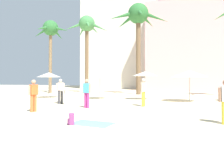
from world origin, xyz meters
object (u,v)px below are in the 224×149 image
Objects in this scene: cafe_umbrella_0 at (100,76)px; person_mid_left at (143,91)px; palm_tree_far_left at (138,20)px; palm_tree_center at (87,29)px; person_mid_right at (61,90)px; cafe_umbrella_3 at (145,74)px; person_mid_center at (34,94)px; backpack at (71,119)px; palm_tree_right at (51,32)px; person_near_right at (87,92)px; beach_towel at (92,123)px; cafe_umbrella_1 at (189,74)px; cafe_umbrella_4 at (49,75)px.

person_mid_left is at bearing -45.62° from cafe_umbrella_0.
palm_tree_far_left is 1.05× the size of palm_tree_center.
person_mid_right is 5.92m from person_mid_left.
palm_tree_far_left is 7.23m from palm_tree_center.
cafe_umbrella_3 is at bearing 106.95° from person_mid_left.
palm_tree_center is 18.67m from person_mid_center.
person_mid_center is (-3.35, 2.51, 0.74)m from backpack.
cafe_umbrella_0 is 5.41× the size of backpack.
cafe_umbrella_0 is at bearing -106.25° from backpack.
cafe_umbrella_3 reaches higher than cafe_umbrella_0.
person_near_right is (10.25, -13.23, -7.16)m from palm_tree_right.
person_near_right is (-1.54, -13.14, -8.00)m from palm_tree_far_left.
cafe_umbrella_0 is (-2.59, -7.12, -6.89)m from palm_tree_far_left.
palm_tree_far_left is at bearing 70.02° from cafe_umbrella_0.
person_near_right is at bearing 113.44° from beach_towel.
person_mid_left is at bearing -136.23° from backpack.
palm_tree_far_left is 6.23× the size of person_near_right.
palm_tree_center is at bearing 111.50° from beach_towel.
person_mid_right is 1.36× the size of person_mid_left.
palm_tree_right is 22.86m from beach_towel.
person_mid_right is at bearing -102.36° from person_near_right.
beach_towel is at bearing -88.87° from palm_tree_far_left.
cafe_umbrella_1 is at bearing -120.20° from person_mid_center.
cafe_umbrella_0 is at bearing -38.06° from palm_tree_right.
cafe_umbrella_1 reaches higher than person_mid_right.
palm_tree_right reaches higher than person_near_right.
backpack is at bearing -78.29° from cafe_umbrella_0.
person_mid_center is at bearing -132.08° from person_mid_left.
cafe_umbrella_4 is (-7.65, -7.23, -6.77)m from palm_tree_far_left.
cafe_umbrella_1 is 1.13× the size of cafe_umbrella_3.
person_mid_left is (0.34, -4.72, -1.25)m from cafe_umbrella_3.
palm_tree_far_left reaches higher than beach_towel.
palm_tree_right is 4.01× the size of cafe_umbrella_4.
person_mid_center is at bearing -103.60° from palm_tree_far_left.
cafe_umbrella_0 is 6.22m from person_near_right.
palm_tree_center is (-7.08, 1.36, -0.42)m from palm_tree_far_left.
palm_tree_center is 1.07× the size of palm_tree_right.
person_mid_left is at bearing -85.87° from cafe_umbrella_3.
palm_tree_right is 22.71m from backpack.
cafe_umbrella_0 reaches higher than beach_towel.
person_mid_left is at bearing -55.63° from palm_tree_center.
cafe_umbrella_3 is at bearing -90.41° from person_mid_right.
cafe_umbrella_0 is at bearing 175.05° from cafe_umbrella_1.
cafe_umbrella_4 is at bearing -60.48° from palm_tree_right.
person_near_right is at bearing -140.30° from cafe_umbrella_1.
beach_towel is 0.95× the size of person_mid_center.
person_mid_right is at bearing -169.15° from person_mid_left.
cafe_umbrella_3 reaches higher than cafe_umbrella_1.
person_mid_left is at bearing -126.37° from person_mid_center.
backpack is at bearing 170.99° from person_mid_right.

